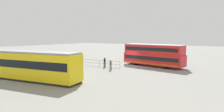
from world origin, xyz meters
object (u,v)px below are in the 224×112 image
tram_yellow (29,65)px  info_sign (81,56)px  pedestrian_crossing (111,64)px  double_decker_bus (153,55)px  pedestrian_near_railing (105,61)px

tram_yellow → info_sign: size_ratio=6.16×
pedestrian_crossing → double_decker_bus: bearing=-117.6°
pedestrian_near_railing → info_sign: bearing=-11.1°
tram_yellow → pedestrian_near_railing: 12.81m
tram_yellow → info_sign: bearing=-72.5°
tram_yellow → pedestrian_near_railing: (-2.14, -12.61, -0.78)m
tram_yellow → pedestrian_crossing: tram_yellow is taller
double_decker_bus → info_sign: size_ratio=4.99×
tram_yellow → pedestrian_near_railing: tram_yellow is taller
double_decker_bus → tram_yellow: 20.28m
double_decker_bus → pedestrian_near_railing: bearing=43.7°
double_decker_bus → pedestrian_near_railing: size_ratio=6.33×
double_decker_bus → pedestrian_near_railing: (6.17, 5.89, -0.94)m
info_sign → tram_yellow: bearing=107.5°
double_decker_bus → pedestrian_near_railing: 8.58m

